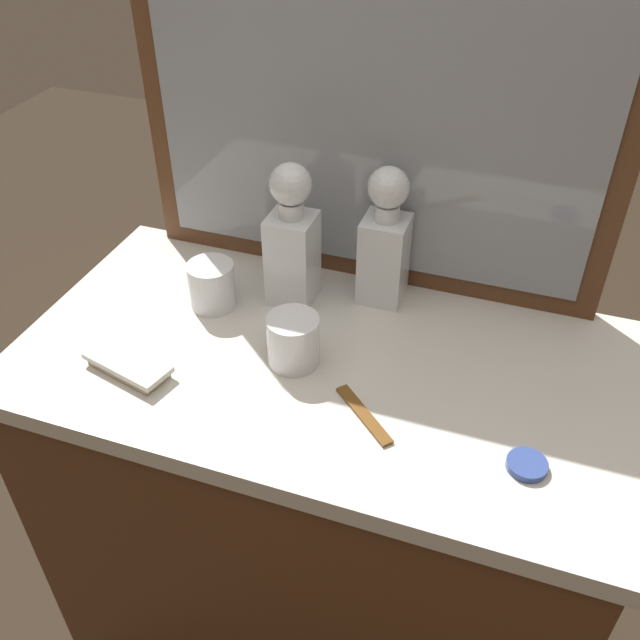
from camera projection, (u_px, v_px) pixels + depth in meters
ground_plane at (320, 619)px, 1.74m from camera, size 6.00×6.00×0.00m
dresser at (320, 511)px, 1.47m from camera, size 1.06×0.58×0.88m
dresser_mirror at (372, 98)px, 1.18m from camera, size 0.89×0.03×0.72m
crystal_decanter_far_left at (384, 249)px, 1.28m from camera, size 0.08×0.08×0.27m
crystal_decanter_rear at (292, 248)px, 1.27m from camera, size 0.08×0.08×0.28m
crystal_tumbler_center at (212, 287)px, 1.30m from camera, size 0.09×0.09×0.09m
crystal_tumbler_far_left at (293, 342)px, 1.17m from camera, size 0.09×0.09×0.09m
silver_brush_far_left at (128, 365)px, 1.17m from camera, size 0.16×0.10×0.02m
porcelain_dish at (527, 465)px, 1.00m from camera, size 0.06×0.06×0.01m
tortoiseshell_comb at (364, 415)px, 1.09m from camera, size 0.12×0.11×0.01m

